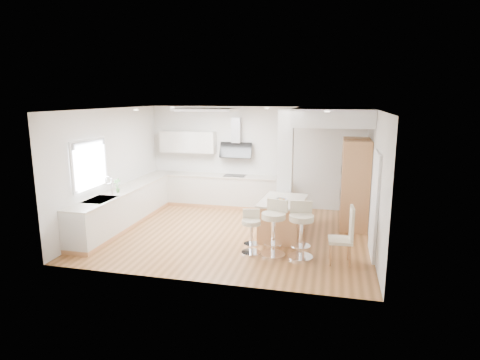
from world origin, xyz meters
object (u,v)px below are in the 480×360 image
(bar_stool_b, at_px, (274,225))
(bar_stool_c, at_px, (301,227))
(peninsula, at_px, (283,218))
(dining_chair, at_px, (346,233))
(bar_stool_a, at_px, (251,229))

(bar_stool_b, height_order, bar_stool_c, bar_stool_c)
(peninsula, xyz_separation_m, dining_chair, (1.32, -1.20, 0.16))
(bar_stool_b, relative_size, bar_stool_c, 1.00)
(bar_stool_a, xyz_separation_m, bar_stool_b, (0.45, 0.00, 0.12))
(bar_stool_b, relative_size, dining_chair, 0.99)
(bar_stool_b, bearing_deg, peninsula, 103.20)
(bar_stool_b, bearing_deg, dining_chair, 10.32)
(bar_stool_b, bearing_deg, bar_stool_a, -164.65)
(peninsula, distance_m, bar_stool_b, 1.10)
(peninsula, relative_size, bar_stool_c, 1.33)
(peninsula, height_order, bar_stool_a, peninsula)
(bar_stool_b, bearing_deg, bar_stool_c, 13.57)
(bar_stool_b, xyz_separation_m, dining_chair, (1.36, -0.11, -0.03))
(dining_chair, bearing_deg, bar_stool_c, 169.73)
(peninsula, bearing_deg, bar_stool_c, -62.03)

